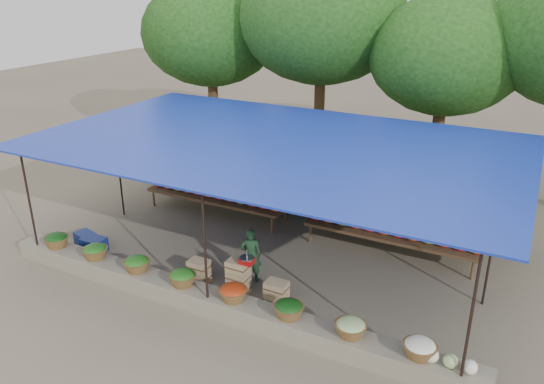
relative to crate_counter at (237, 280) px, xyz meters
The scene contains 16 objects.
ground 1.97m from the crate_counter, 93.02° to the left, with size 60.00×60.00×0.00m, color #6B5D4F.
stone_curb 0.82m from the crate_counter, 97.22° to the right, with size 10.60×0.55×0.40m, color gray.
stall_canopy 3.11m from the crate_counter, 92.91° to the left, with size 10.80×6.60×2.82m.
produce_baskets 0.87m from the crate_counter, 104.05° to the right, with size 8.98×0.58×0.34m.
netting_backdrop 5.18m from the crate_counter, 91.15° to the left, with size 10.60×0.06×2.50m, color #1E4719.
tree_row 9.16m from the crate_counter, 87.15° to the left, with size 16.51×5.50×7.12m.
fruit_table_left 4.20m from the crate_counter, 128.24° to the left, with size 4.21×0.95×0.93m.
fruit_table_right 4.09m from the crate_counter, 53.84° to the left, with size 4.21×0.95×0.93m.
crate_counter is the anchor object (origin of this frame).
weighing_scale 0.59m from the crate_counter, ahead, with size 0.30×0.30×0.32m.
vendor_seated 0.63m from the crate_counter, 86.61° to the left, with size 0.46×0.30×1.27m, color #1C3E24.
customer_left 5.52m from the crate_counter, 135.35° to the left, with size 0.84×0.65×1.73m, color slate.
customer_mid 4.41m from the crate_counter, 73.41° to the left, with size 1.19×0.68×1.84m, color slate.
customer_right 5.57m from the crate_counter, 49.04° to the left, with size 1.05×0.44×1.79m, color slate.
blue_crate_front 4.52m from the crate_counter, behind, with size 0.52×0.38×0.31m, color navy.
blue_crate_back 4.08m from the crate_counter, behind, with size 0.57×0.41×0.34m, color navy.
Camera 1 is at (5.21, -10.18, 6.24)m, focal length 35.00 mm.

